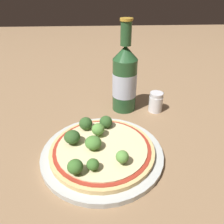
# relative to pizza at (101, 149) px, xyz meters

# --- Properties ---
(ground_plane) EXTENTS (3.00, 3.00, 0.00)m
(ground_plane) POSITION_rel_pizza_xyz_m (0.00, 0.03, -0.02)
(ground_plane) COLOR #846647
(plate) EXTENTS (0.26, 0.26, 0.01)m
(plate) POSITION_rel_pizza_xyz_m (-0.00, 0.00, -0.01)
(plate) COLOR #B2B7B2
(plate) RESTS_ON ground_plane
(pizza) EXTENTS (0.22, 0.22, 0.01)m
(pizza) POSITION_rel_pizza_xyz_m (0.00, 0.00, 0.00)
(pizza) COLOR tan
(pizza) RESTS_ON plate
(broccoli_floret_0) EXTENTS (0.03, 0.03, 0.03)m
(broccoli_floret_0) POSITION_rel_pizza_xyz_m (-0.02, -0.00, 0.02)
(broccoli_floret_0) COLOR #89A866
(broccoli_floret_0) RESTS_ON pizza
(broccoli_floret_1) EXTENTS (0.02, 0.02, 0.03)m
(broccoli_floret_1) POSITION_rel_pizza_xyz_m (0.04, -0.05, 0.02)
(broccoli_floret_1) COLOR #89A866
(broccoli_floret_1) RESTS_ON pizza
(broccoli_floret_2) EXTENTS (0.03, 0.03, 0.03)m
(broccoli_floret_2) POSITION_rel_pizza_xyz_m (-0.01, 0.04, 0.02)
(broccoli_floret_2) COLOR #89A866
(broccoli_floret_2) RESTS_ON pizza
(broccoli_floret_3) EXTENTS (0.03, 0.03, 0.03)m
(broccoli_floret_3) POSITION_rel_pizza_xyz_m (0.01, 0.07, 0.02)
(broccoli_floret_3) COLOR #89A866
(broccoli_floret_3) RESTS_ON pizza
(broccoli_floret_4) EXTENTS (0.03, 0.03, 0.03)m
(broccoli_floret_4) POSITION_rel_pizza_xyz_m (-0.06, 0.02, 0.02)
(broccoli_floret_4) COLOR #89A866
(broccoli_floret_4) RESTS_ON pizza
(broccoli_floret_5) EXTENTS (0.02, 0.02, 0.02)m
(broccoli_floret_5) POSITION_rel_pizza_xyz_m (-0.02, -0.06, 0.02)
(broccoli_floret_5) COLOR #89A866
(broccoli_floret_5) RESTS_ON pizza
(broccoli_floret_6) EXTENTS (0.03, 0.03, 0.03)m
(broccoli_floret_6) POSITION_rel_pizza_xyz_m (-0.04, 0.07, 0.02)
(broccoli_floret_6) COLOR #89A866
(broccoli_floret_6) RESTS_ON pizza
(broccoli_floret_7) EXTENTS (0.03, 0.03, 0.03)m
(broccoli_floret_7) POSITION_rel_pizza_xyz_m (-0.05, -0.07, 0.02)
(broccoli_floret_7) COLOR #89A866
(broccoli_floret_7) RESTS_ON pizza
(beer_bottle) EXTENTS (0.07, 0.07, 0.25)m
(beer_bottle) POSITION_rel_pizza_xyz_m (0.07, 0.20, 0.07)
(beer_bottle) COLOR #234C28
(beer_bottle) RESTS_ON ground_plane
(pepper_shaker) EXTENTS (0.04, 0.04, 0.06)m
(pepper_shaker) POSITION_rel_pizza_xyz_m (0.16, 0.18, 0.01)
(pepper_shaker) COLOR silver
(pepper_shaker) RESTS_ON ground_plane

